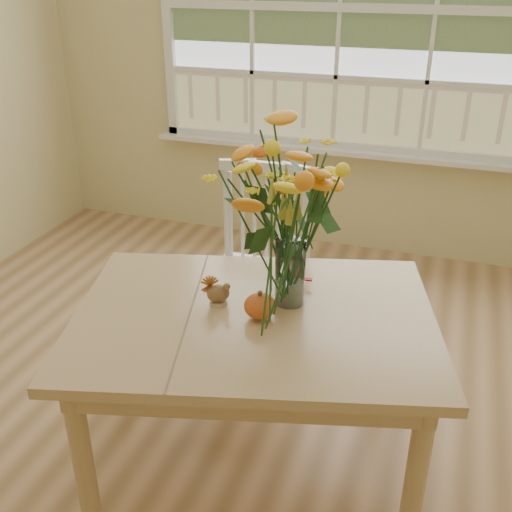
% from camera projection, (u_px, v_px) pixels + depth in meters
% --- Properties ---
extents(floor, '(4.00, 4.50, 0.01)m').
position_uv_depth(floor, '(202.00, 474.00, 2.35)').
color(floor, '#9C754B').
rests_on(floor, ground).
extents(wall_back, '(4.00, 0.02, 2.70)m').
position_uv_depth(wall_back, '(339.00, 42.00, 3.65)').
color(wall_back, beige).
rests_on(wall_back, floor).
extents(window, '(2.42, 0.12, 1.74)m').
position_uv_depth(window, '(340.00, 11.00, 3.54)').
color(window, silver).
rests_on(window, wall_back).
extents(dining_table, '(1.46, 1.20, 0.68)m').
position_uv_depth(dining_table, '(254.00, 335.00, 2.16)').
color(dining_table, tan).
rests_on(dining_table, floor).
extents(windsor_chair, '(0.46, 0.44, 0.96)m').
position_uv_depth(windsor_chair, '(261.00, 258.00, 2.83)').
color(windsor_chair, white).
rests_on(windsor_chair, floor).
extents(flower_vase, '(0.51, 0.51, 0.61)m').
position_uv_depth(flower_vase, '(292.00, 209.00, 2.03)').
color(flower_vase, white).
rests_on(flower_vase, dining_table).
extents(pumpkin, '(0.11, 0.11, 0.09)m').
position_uv_depth(pumpkin, '(260.00, 307.00, 2.07)').
color(pumpkin, '#C54917').
rests_on(pumpkin, dining_table).
extents(turkey_figurine, '(0.10, 0.09, 0.10)m').
position_uv_depth(turkey_figurine, '(218.00, 294.00, 2.16)').
color(turkey_figurine, '#CCB78C').
rests_on(turkey_figurine, dining_table).
extents(dark_gourd, '(0.13, 0.10, 0.06)m').
position_uv_depth(dark_gourd, '(287.00, 278.00, 2.29)').
color(dark_gourd, '#38160F').
rests_on(dark_gourd, dining_table).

